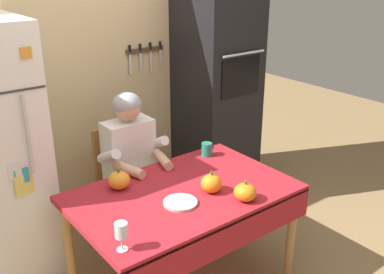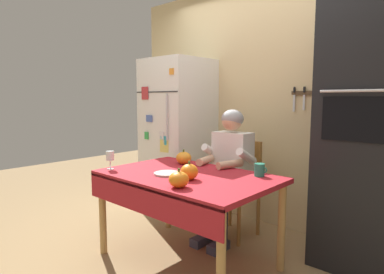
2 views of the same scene
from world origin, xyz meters
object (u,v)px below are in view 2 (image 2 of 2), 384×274
at_px(refrigerator, 178,136).
at_px(pumpkin_medium, 189,172).
at_px(chair_behind_person, 239,183).
at_px(wine_glass, 110,157).
at_px(coffee_mug, 260,170).
at_px(dining_table, 185,185).
at_px(seated_person, 228,164).
at_px(serving_tray, 167,174).
at_px(pumpkin_large, 179,179).
at_px(wall_oven, 363,136).
at_px(pumpkin_small, 184,158).

height_order(refrigerator, pumpkin_medium, refrigerator).
bearing_deg(chair_behind_person, refrigerator, 174.49).
bearing_deg(wine_glass, coffee_mug, 30.65).
relative_size(dining_table, pumpkin_medium, 9.89).
bearing_deg(seated_person, serving_tray, -97.71).
height_order(coffee_mug, wine_glass, wine_glass).
height_order(coffee_mug, pumpkin_large, pumpkin_large).
bearing_deg(seated_person, dining_table, -88.74).
relative_size(wall_oven, chair_behind_person, 2.26).
relative_size(wine_glass, pumpkin_large, 1.13).
distance_m(wall_oven, seated_person, 1.15).
distance_m(refrigerator, pumpkin_small, 0.88).
relative_size(pumpkin_large, pumpkin_medium, 0.99).
distance_m(coffee_mug, pumpkin_medium, 0.56).
bearing_deg(serving_tray, wall_oven, 41.46).
height_order(wall_oven, chair_behind_person, wall_oven).
height_order(wall_oven, coffee_mug, wall_oven).
xyz_separation_m(refrigerator, pumpkin_large, (1.18, -1.19, -0.10)).
bearing_deg(dining_table, wall_oven, 41.31).
distance_m(refrigerator, pumpkin_medium, 1.47).
height_order(refrigerator, dining_table, refrigerator).
height_order(dining_table, seated_person, seated_person).
bearing_deg(chair_behind_person, wine_glass, -118.97).
relative_size(wine_glass, pumpkin_medium, 1.13).
xyz_separation_m(refrigerator, chair_behind_person, (0.94, -0.09, -0.39)).
xyz_separation_m(wall_oven, pumpkin_small, (-1.35, -0.62, -0.25)).
bearing_deg(wine_glass, dining_table, 25.46).
xyz_separation_m(wall_oven, serving_tray, (-1.16, -1.02, -0.30)).
height_order(chair_behind_person, wine_glass, chair_behind_person).
bearing_deg(wall_oven, pumpkin_large, -123.66).
relative_size(chair_behind_person, wine_glass, 5.84).
bearing_deg(refrigerator, seated_person, -16.60).
distance_m(coffee_mug, wine_glass, 1.26).
distance_m(wine_glass, pumpkin_medium, 0.77).
bearing_deg(pumpkin_medium, pumpkin_small, 137.65).
distance_m(wall_oven, pumpkin_medium, 1.40).
bearing_deg(refrigerator, wall_oven, 1.14).
height_order(wall_oven, pumpkin_small, wall_oven).
xyz_separation_m(chair_behind_person, seated_person, (0.00, -0.19, 0.23)).
bearing_deg(refrigerator, pumpkin_small, -42.10).
distance_m(seated_person, coffee_mug, 0.55).
relative_size(refrigerator, wall_oven, 0.86).
relative_size(wall_oven, dining_table, 1.50).
bearing_deg(refrigerator, serving_tray, -49.47).
distance_m(pumpkin_large, pumpkin_small, 0.81).
height_order(wall_oven, dining_table, wall_oven).
relative_size(wall_oven, pumpkin_medium, 14.84).
bearing_deg(seated_person, wine_glass, -123.83).
bearing_deg(coffee_mug, dining_table, -143.34).
bearing_deg(wall_oven, refrigerator, -178.86).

